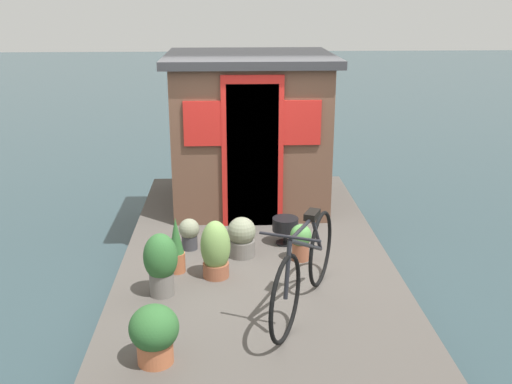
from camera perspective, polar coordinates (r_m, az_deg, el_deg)
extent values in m
plane|color=#2D4247|center=(6.88, -0.08, -8.93)|extent=(60.00, 60.00, 0.00)
cube|color=#4C4742|center=(6.68, -0.08, -5.42)|extent=(5.28, 2.82, 0.06)
cube|color=#381E19|center=(6.79, -0.08, -7.31)|extent=(5.18, 2.76, 0.43)
cube|color=brown|center=(7.86, -0.60, 5.53)|extent=(1.73, 1.90, 1.85)
cube|color=#28282B|center=(7.70, -0.62, 12.62)|extent=(1.93, 2.10, 0.10)
cube|color=#19334C|center=(7.01, -0.33, 3.34)|extent=(0.04, 0.60, 1.70)
cube|color=red|center=(7.00, -0.33, 3.73)|extent=(0.03, 0.72, 1.80)
cube|color=red|center=(6.97, 4.38, 6.57)|extent=(0.03, 0.44, 0.52)
cube|color=red|center=(6.92, -5.08, 6.48)|extent=(0.03, 0.44, 0.52)
torus|color=black|center=(4.82, 2.81, -10.09)|extent=(0.68, 0.32, 0.73)
torus|color=black|center=(5.74, 6.15, -5.38)|extent=(0.68, 0.32, 0.73)
cylinder|color=black|center=(5.21, 4.83, -5.04)|extent=(0.92, 0.43, 0.50)
cylinder|color=black|center=(4.98, 4.35, -3.48)|extent=(0.59, 0.28, 0.07)
cylinder|color=black|center=(5.50, 5.76, -3.98)|extent=(0.35, 0.18, 0.45)
cylinder|color=black|center=(4.75, 3.02, -7.39)|extent=(0.12, 0.08, 0.47)
cube|color=black|center=(5.26, 5.35, -2.16)|extent=(0.22, 0.17, 0.06)
cylinder|color=black|center=(4.68, 3.23, -4.28)|extent=(0.22, 0.47, 0.02)
cylinder|color=slate|center=(5.68, -8.92, -8.58)|extent=(0.23, 0.23, 0.22)
ellipsoid|color=#2D602D|center=(5.57, -9.05, -6.12)|extent=(0.31, 0.31, 0.45)
cylinder|color=#B2603D|center=(6.10, -7.50, -6.63)|extent=(0.17, 0.17, 0.21)
cone|color=#2D602D|center=(5.98, -7.62, -4.11)|extent=(0.15, 0.15, 0.37)
cylinder|color=#B2603D|center=(4.75, -9.53, -14.74)|extent=(0.27, 0.27, 0.17)
ellipsoid|color=#2D602D|center=(4.64, -9.66, -12.58)|extent=(0.38, 0.38, 0.35)
cylinder|color=#935138|center=(5.98, -3.82, -7.36)|extent=(0.26, 0.26, 0.14)
ellipsoid|color=#70934C|center=(5.87, -3.87, -5.14)|extent=(0.29, 0.29, 0.52)
cylinder|color=#935138|center=(6.33, 4.24, -5.63)|extent=(0.18, 0.18, 0.19)
ellipsoid|color=#4C8942|center=(6.26, 4.28, -4.14)|extent=(0.22, 0.22, 0.24)
cylinder|color=slate|center=(6.41, -1.36, -5.33)|extent=(0.28, 0.28, 0.18)
sphere|color=gray|center=(6.34, -1.37, -3.73)|extent=(0.30, 0.30, 0.30)
cylinder|color=#38383D|center=(6.62, -6.32, -4.75)|extent=(0.17, 0.17, 0.16)
sphere|color=gray|center=(6.56, -6.37, -3.49)|extent=(0.22, 0.22, 0.22)
cylinder|color=black|center=(6.66, 2.80, -3.08)|extent=(0.29, 0.29, 0.14)
cylinder|color=black|center=(6.72, 2.78, -4.29)|extent=(0.04, 0.04, 0.16)
cylinder|color=black|center=(6.75, 2.78, -4.84)|extent=(0.20, 0.20, 0.02)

